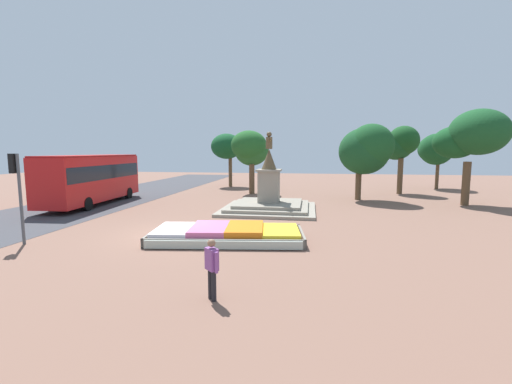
% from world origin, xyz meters
% --- Properties ---
extents(ground_plane, '(88.89, 88.89, 0.00)m').
position_xyz_m(ground_plane, '(0.00, 0.00, 0.00)').
color(ground_plane, brown).
extents(flower_planter, '(6.88, 3.79, 0.64)m').
position_xyz_m(flower_planter, '(2.69, -0.74, 0.27)').
color(flower_planter, '#38281C').
rests_on(flower_planter, ground_plane).
extents(statue_monument, '(5.96, 5.96, 5.08)m').
position_xyz_m(statue_monument, '(3.57, 7.03, 0.74)').
color(statue_monument, gray).
rests_on(statue_monument, ground_plane).
extents(traffic_light_near_crossing, '(0.41, 0.29, 3.76)m').
position_xyz_m(traffic_light_near_crossing, '(-5.63, -2.66, 2.63)').
color(traffic_light_near_crossing, '#4C5156').
rests_on(traffic_light_near_crossing, ground_plane).
extents(city_bus, '(3.14, 9.86, 3.56)m').
position_xyz_m(city_bus, '(-9.35, 7.58, 2.04)').
color(city_bus, red).
rests_on(city_bus, ground_plane).
extents(pedestrian_near_planter, '(0.43, 0.43, 1.62)m').
position_xyz_m(pedestrian_near_planter, '(3.75, -6.60, 0.93)').
color(pedestrian_near_planter, black).
rests_on(pedestrian_near_planter, ground_plane).
extents(park_tree_far_left, '(3.30, 3.32, 6.09)m').
position_xyz_m(park_tree_far_left, '(14.10, 17.93, 4.50)').
color(park_tree_far_left, brown).
rests_on(park_tree_far_left, ground_plane).
extents(park_tree_behind_statue, '(3.31, 3.69, 5.68)m').
position_xyz_m(park_tree_behind_statue, '(0.79, 15.71, 4.12)').
color(park_tree_behind_statue, brown).
rests_on(park_tree_behind_statue, ground_plane).
extents(park_tree_far_right, '(4.07, 3.92, 5.92)m').
position_xyz_m(park_tree_far_right, '(10.46, 12.64, 4.00)').
color(park_tree_far_right, brown).
rests_on(park_tree_far_right, ground_plane).
extents(park_tree_street_side, '(4.58, 4.44, 6.75)m').
position_xyz_m(park_tree_street_side, '(17.35, 11.55, 4.92)').
color(park_tree_street_side, brown).
rests_on(park_tree_street_side, ground_plane).
extents(park_tree_mid_canopy, '(3.46, 4.17, 5.60)m').
position_xyz_m(park_tree_mid_canopy, '(18.77, 22.61, 4.03)').
color(park_tree_mid_canopy, brown).
rests_on(park_tree_mid_canopy, ground_plane).
extents(park_tree_distant, '(3.35, 3.51, 5.72)m').
position_xyz_m(park_tree_distant, '(-2.88, 21.56, 4.40)').
color(park_tree_distant, brown).
rests_on(park_tree_distant, ground_plane).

